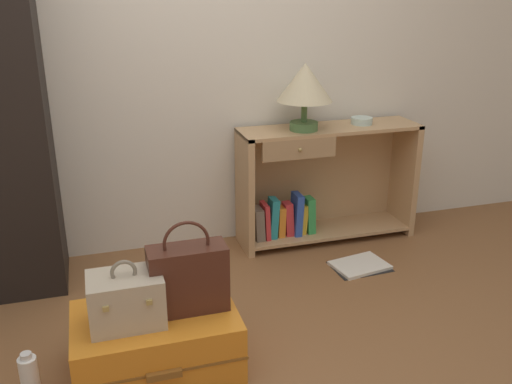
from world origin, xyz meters
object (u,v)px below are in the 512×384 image
bookshelf (318,185)px  table_lamp (305,85)px  bowl (362,121)px  open_book_on_floor (360,266)px  suitcase_large (156,341)px  train_case (126,299)px  handbag (188,277)px  bottle (30,378)px

bookshelf → table_lamp: table_lamp is taller
bowl → open_book_on_floor: bowl is taller
table_lamp → open_book_on_floor: bearing=-62.6°
suitcase_large → train_case: (-0.11, -0.03, 0.24)m
handbag → open_book_on_floor: bearing=27.4°
train_case → handbag: (0.26, 0.03, 0.04)m
table_lamp → bottle: size_ratio=1.85×
suitcase_large → train_case: 0.27m
suitcase_large → open_book_on_floor: suitcase_large is taller
bowl → train_case: (-1.57, -1.07, -0.39)m
bowl → open_book_on_floor: (-0.19, -0.46, -0.76)m
table_lamp → suitcase_large: table_lamp is taller
table_lamp → handbag: table_lamp is taller
suitcase_large → handbag: (0.15, 0.00, 0.28)m
train_case → table_lamp: bearing=41.5°
bookshelf → handbag: size_ratio=2.79×
suitcase_large → bowl: bearing=35.5°
bookshelf → train_case: (-1.29, -1.08, 0.01)m
suitcase_large → train_case: size_ratio=2.33×
table_lamp → bottle: bearing=-146.1°
bowl → train_case: 1.94m
bowl → suitcase_large: size_ratio=0.19×
bookshelf → suitcase_large: size_ratio=1.64×
bookshelf → handbag: 1.47m
bookshelf → train_case: 1.68m
bowl → suitcase_large: 1.90m
bookshelf → handbag: bookshelf is taller
handbag → bottle: 0.74m
bottle → open_book_on_floor: bearing=19.6°
table_lamp → suitcase_large: bearing=-136.4°
suitcase_large → bottle: suitcase_large is taller
bottle → bookshelf: bearing=33.0°
bookshelf → open_book_on_floor: bearing=-79.7°
bowl → handbag: bowl is taller
bookshelf → bowl: size_ratio=8.54×
table_lamp → handbag: (-0.90, -1.00, -0.60)m
bookshelf → train_case: bearing=-140.2°
table_lamp → bowl: size_ratio=2.99×
train_case → open_book_on_floor: train_case is taller
open_book_on_floor → suitcase_large: bearing=-155.3°
bowl → open_book_on_floor: bearing=-112.5°
suitcase_large → train_case: train_case is taller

